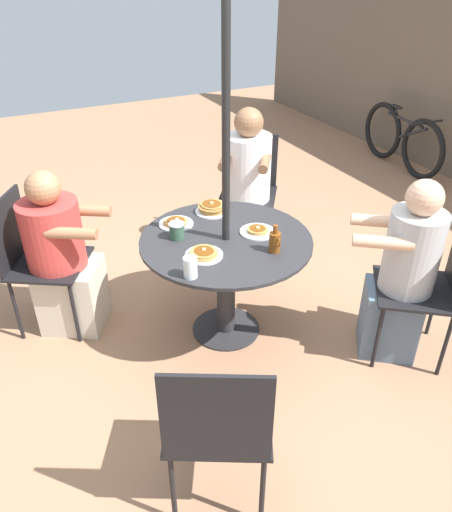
{
  "coord_description": "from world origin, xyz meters",
  "views": [
    {
      "loc": [
        2.34,
        -1.18,
        2.19
      ],
      "look_at": [
        0.0,
        0.0,
        0.58
      ],
      "focal_mm": 35.0,
      "sensor_mm": 36.0,
      "label": 1
    }
  ],
  "objects_px": {
    "patio_chair_south": "(249,184)",
    "bicycle": "(402,139)",
    "patio_chair_east": "(433,282)",
    "diner_east": "(402,278)",
    "coffee_cup": "(177,231)",
    "syrup_bottle": "(275,241)",
    "diner_west": "(62,261)",
    "pancake_plate_d": "(258,231)",
    "drinking_glass_a": "(190,267)",
    "patio_chair_north": "(218,422)",
    "diner_south": "(247,191)",
    "pancake_plate_c": "(212,208)",
    "pancake_plate_b": "(176,223)",
    "patio_table": "(226,261)",
    "pancake_plate_a": "(204,254)",
    "patio_chair_west": "(34,254)"
  },
  "relations": [
    {
      "from": "pancake_plate_d",
      "to": "drinking_glass_a",
      "type": "relative_size",
      "value": 1.84
    },
    {
      "from": "syrup_bottle",
      "to": "bicycle",
      "type": "height_order",
      "value": "syrup_bottle"
    },
    {
      "from": "patio_table",
      "to": "coffee_cup",
      "type": "xyz_separation_m",
      "value": [
        -0.14,
        -0.26,
        0.21
      ]
    },
    {
      "from": "patio_chair_east",
      "to": "pancake_plate_a",
      "type": "distance_m",
      "value": 1.35
    },
    {
      "from": "diner_east",
      "to": "pancake_plate_d",
      "type": "relative_size",
      "value": 5.33
    },
    {
      "from": "pancake_plate_b",
      "to": "patio_chair_east",
      "type": "bearing_deg",
      "value": 48.97
    },
    {
      "from": "patio_chair_north",
      "to": "diner_south",
      "type": "bearing_deg",
      "value": 86.54
    },
    {
      "from": "patio_chair_north",
      "to": "pancake_plate_b",
      "type": "height_order",
      "value": "patio_chair_north"
    },
    {
      "from": "diner_south",
      "to": "drinking_glass_a",
      "type": "height_order",
      "value": "diner_south"
    },
    {
      "from": "pancake_plate_b",
      "to": "coffee_cup",
      "type": "relative_size",
      "value": 2.19
    },
    {
      "from": "drinking_glass_a",
      "to": "pancake_plate_d",
      "type": "bearing_deg",
      "value": 115.04
    },
    {
      "from": "patio_chair_south",
      "to": "bicycle",
      "type": "bearing_deg",
      "value": -127.12
    },
    {
      "from": "bicycle",
      "to": "drinking_glass_a",
      "type": "bearing_deg",
      "value": -54.05
    },
    {
      "from": "patio_chair_east",
      "to": "drinking_glass_a",
      "type": "xyz_separation_m",
      "value": [
        -0.45,
        -1.34,
        0.23
      ]
    },
    {
      "from": "patio_chair_north",
      "to": "patio_chair_east",
      "type": "distance_m",
      "value": 1.61
    },
    {
      "from": "patio_chair_north",
      "to": "coffee_cup",
      "type": "bearing_deg",
      "value": 103.51
    },
    {
      "from": "patio_chair_east",
      "to": "pancake_plate_c",
      "type": "bearing_deg",
      "value": 76.5
    },
    {
      "from": "drinking_glass_a",
      "to": "bicycle",
      "type": "height_order",
      "value": "drinking_glass_a"
    },
    {
      "from": "pancake_plate_d",
      "to": "syrup_bottle",
      "type": "bearing_deg",
      "value": -5.64
    },
    {
      "from": "patio_chair_south",
      "to": "pancake_plate_a",
      "type": "relative_size",
      "value": 4.23
    },
    {
      "from": "patio_chair_north",
      "to": "pancake_plate_a",
      "type": "relative_size",
      "value": 4.23
    },
    {
      "from": "pancake_plate_a",
      "to": "syrup_bottle",
      "type": "relative_size",
      "value": 1.3
    },
    {
      "from": "pancake_plate_d",
      "to": "syrup_bottle",
      "type": "height_order",
      "value": "syrup_bottle"
    },
    {
      "from": "diner_south",
      "to": "coffee_cup",
      "type": "xyz_separation_m",
      "value": [
        0.72,
        -0.88,
        0.21
      ]
    },
    {
      "from": "syrup_bottle",
      "to": "pancake_plate_c",
      "type": "bearing_deg",
      "value": -170.16
    },
    {
      "from": "diner_east",
      "to": "coffee_cup",
      "type": "xyz_separation_m",
      "value": [
        -0.77,
        -1.11,
        0.22
      ]
    },
    {
      "from": "patio_chair_south",
      "to": "diner_east",
      "type": "bearing_deg",
      "value": 130.18
    },
    {
      "from": "patio_chair_west",
      "to": "bicycle",
      "type": "relative_size",
      "value": 0.67
    },
    {
      "from": "drinking_glass_a",
      "to": "patio_table",
      "type": "bearing_deg",
      "value": 128.77
    },
    {
      "from": "diner_east",
      "to": "pancake_plate_a",
      "type": "xyz_separation_m",
      "value": [
        -0.51,
        -1.05,
        0.18
      ]
    },
    {
      "from": "diner_south",
      "to": "diner_west",
      "type": "height_order",
      "value": "diner_south"
    },
    {
      "from": "diner_east",
      "to": "pancake_plate_c",
      "type": "relative_size",
      "value": 5.33
    },
    {
      "from": "pancake_plate_b",
      "to": "coffee_cup",
      "type": "bearing_deg",
      "value": -19.35
    },
    {
      "from": "syrup_bottle",
      "to": "bicycle",
      "type": "bearing_deg",
      "value": 124.11
    },
    {
      "from": "patio_chair_south",
      "to": "pancake_plate_d",
      "type": "height_order",
      "value": "patio_chair_south"
    },
    {
      "from": "patio_chair_south",
      "to": "patio_chair_east",
      "type": "bearing_deg",
      "value": 134.53
    },
    {
      "from": "diner_east",
      "to": "patio_chair_south",
      "type": "relative_size",
      "value": 1.26
    },
    {
      "from": "coffee_cup",
      "to": "diner_south",
      "type": "bearing_deg",
      "value": 129.27
    },
    {
      "from": "patio_chair_north",
      "to": "syrup_bottle",
      "type": "height_order",
      "value": "patio_chair_north"
    },
    {
      "from": "patio_chair_north",
      "to": "patio_chair_south",
      "type": "xyz_separation_m",
      "value": [
        -2.08,
        1.3,
        0.0
      ]
    },
    {
      "from": "diner_west",
      "to": "pancake_plate_b",
      "type": "relative_size",
      "value": 5.06
    },
    {
      "from": "syrup_bottle",
      "to": "drinking_glass_a",
      "type": "height_order",
      "value": "syrup_bottle"
    },
    {
      "from": "pancake_plate_c",
      "to": "patio_table",
      "type": "bearing_deg",
      "value": -11.93
    },
    {
      "from": "diner_east",
      "to": "patio_chair_west",
      "type": "bearing_deg",
      "value": 93.0
    },
    {
      "from": "patio_table",
      "to": "pancake_plate_b",
      "type": "height_order",
      "value": "pancake_plate_b"
    },
    {
      "from": "diner_east",
      "to": "diner_west",
      "type": "height_order",
      "value": "diner_east"
    },
    {
      "from": "diner_west",
      "to": "pancake_plate_d",
      "type": "height_order",
      "value": "diner_west"
    },
    {
      "from": "pancake_plate_b",
      "to": "pancake_plate_d",
      "type": "height_order",
      "value": "pancake_plate_d"
    },
    {
      "from": "diner_east",
      "to": "diner_west",
      "type": "relative_size",
      "value": 1.05
    },
    {
      "from": "pancake_plate_a",
      "to": "pancake_plate_d",
      "type": "bearing_deg",
      "value": 103.86
    }
  ]
}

